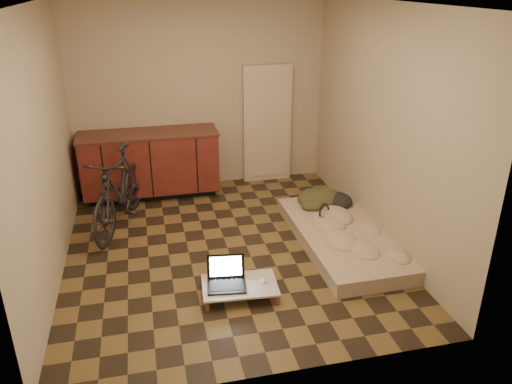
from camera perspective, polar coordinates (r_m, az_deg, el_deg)
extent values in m
cube|color=brown|center=(5.68, -3.29, -6.40)|extent=(3.50, 4.00, 0.00)
cube|color=silver|center=(4.93, -4.02, 20.83)|extent=(3.50, 4.00, 0.00)
cube|color=#C3B396|center=(7.07, -6.44, 10.88)|extent=(3.50, 0.00, 2.60)
cube|color=#C3B396|center=(3.34, 2.27, -3.68)|extent=(3.50, 0.00, 2.60)
cube|color=#C3B396|center=(5.18, -23.12, 4.45)|extent=(0.00, 4.00, 2.60)
cube|color=#C3B396|center=(5.70, 14.14, 7.25)|extent=(0.00, 4.00, 2.60)
cube|color=black|center=(7.16, -11.69, 0.16)|extent=(1.70, 0.48, 0.10)
cube|color=#561B18|center=(6.96, -11.96, 3.36)|extent=(1.80, 0.60, 0.78)
cube|color=#54281E|center=(6.84, -12.25, 6.55)|extent=(1.84, 0.62, 0.03)
cube|color=beige|center=(7.29, 1.27, 7.76)|extent=(0.70, 0.10, 1.70)
imported|color=black|center=(6.13, -15.45, 0.66)|extent=(1.00, 1.73, 1.07)
cube|color=#C1B09A|center=(5.81, 9.85, -5.30)|extent=(0.96, 2.00, 0.13)
cube|color=beige|center=(5.76, 9.91, -4.55)|extent=(0.98, 2.02, 0.05)
cube|color=brown|center=(4.70, -5.61, -12.85)|extent=(0.04, 0.04, 0.10)
cube|color=brown|center=(5.03, -5.90, -10.16)|extent=(0.04, 0.04, 0.10)
cube|color=brown|center=(4.76, 2.44, -12.19)|extent=(0.04, 0.04, 0.10)
cube|color=brown|center=(5.08, 1.57, -9.60)|extent=(0.04, 0.04, 0.10)
cube|color=silver|center=(4.85, -1.87, -10.60)|extent=(0.75, 0.52, 0.02)
cube|color=black|center=(4.80, -3.37, -10.71)|extent=(0.39, 0.30, 0.02)
cube|color=black|center=(4.87, -3.48, -8.45)|extent=(0.37, 0.12, 0.23)
cube|color=white|center=(4.87, -3.48, -8.45)|extent=(0.31, 0.09, 0.19)
ellipsoid|color=white|center=(4.86, 0.82, -10.07)|extent=(0.08, 0.11, 0.03)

